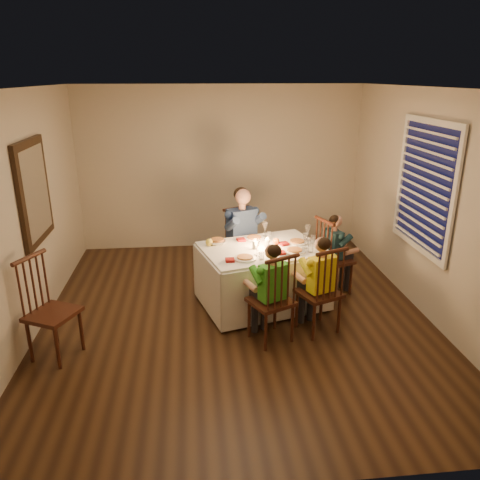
{
  "coord_description": "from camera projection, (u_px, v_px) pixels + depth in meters",
  "views": [
    {
      "loc": [
        -0.48,
        -4.96,
        2.72
      ],
      "look_at": [
        0.06,
        0.15,
        0.9
      ],
      "focal_mm": 35.0,
      "sensor_mm": 36.0,
      "label": 1
    }
  ],
  "objects": [
    {
      "name": "ground",
      "position": [
        236.0,
        315.0,
        5.61
      ],
      "size": [
        5.0,
        5.0,
        0.0
      ],
      "primitive_type": "plane",
      "color": "black",
      "rests_on": "ground"
    },
    {
      "name": "wall_left",
      "position": [
        25.0,
        217.0,
        4.95
      ],
      "size": [
        0.02,
        5.0,
        2.6
      ],
      "primitive_type": "cube",
      "color": "#B8AF9D",
      "rests_on": "ground"
    },
    {
      "name": "wall_right",
      "position": [
        429.0,
        205.0,
        5.4
      ],
      "size": [
        0.02,
        5.0,
        2.6
      ],
      "primitive_type": "cube",
      "color": "#B8AF9D",
      "rests_on": "ground"
    },
    {
      "name": "wall_back",
      "position": [
        221.0,
        169.0,
        7.52
      ],
      "size": [
        4.5,
        0.02,
        2.6
      ],
      "primitive_type": "cube",
      "color": "#B8AF9D",
      "rests_on": "ground"
    },
    {
      "name": "ceiling",
      "position": [
        236.0,
        88.0,
        4.74
      ],
      "size": [
        5.0,
        5.0,
        0.0
      ],
      "primitive_type": "plane",
      "color": "white",
      "rests_on": "wall_back"
    },
    {
      "name": "dining_table",
      "position": [
        262.0,
        264.0,
        5.71
      ],
      "size": [
        1.67,
        1.39,
        0.72
      ],
      "rotation": [
        0.0,
        0.0,
        0.27
      ],
      "color": "white",
      "rests_on": "ground"
    },
    {
      "name": "chair_adult",
      "position": [
        243.0,
        280.0,
        6.56
      ],
      "size": [
        0.55,
        0.54,
        1.03
      ],
      "primitive_type": null,
      "rotation": [
        0.0,
        0.0,
        0.41
      ],
      "color": "#32160D",
      "rests_on": "ground"
    },
    {
      "name": "chair_near_left",
      "position": [
        270.0,
        339.0,
        5.11
      ],
      "size": [
        0.55,
        0.54,
        1.03
      ],
      "primitive_type": null,
      "rotation": [
        0.0,
        0.0,
        3.58
      ],
      "color": "#32160D",
      "rests_on": "ground"
    },
    {
      "name": "chair_near_right",
      "position": [
        317.0,
        329.0,
        5.3
      ],
      "size": [
        0.54,
        0.53,
        1.03
      ],
      "primitive_type": null,
      "rotation": [
        0.0,
        0.0,
        3.52
      ],
      "color": "#32160D",
      "rests_on": "ground"
    },
    {
      "name": "chair_end",
      "position": [
        332.0,
        291.0,
        6.23
      ],
      "size": [
        0.52,
        0.53,
        1.03
      ],
      "primitive_type": null,
      "rotation": [
        0.0,
        0.0,
        1.9
      ],
      "color": "#32160D",
      "rests_on": "ground"
    },
    {
      "name": "chair_extra",
      "position": [
        59.0,
        355.0,
        4.81
      ],
      "size": [
        0.58,
        0.59,
        1.08
      ],
      "primitive_type": null,
      "rotation": [
        0.0,
        0.0,
        1.11
      ],
      "color": "#32160D",
      "rests_on": "ground"
    },
    {
      "name": "adult",
      "position": [
        243.0,
        280.0,
        6.56
      ],
      "size": [
        0.64,
        0.62,
        1.32
      ],
      "primitive_type": null,
      "rotation": [
        0.0,
        0.0,
        0.41
      ],
      "color": "#324E7E",
      "rests_on": "ground"
    },
    {
      "name": "child_green",
      "position": [
        270.0,
        339.0,
        5.11
      ],
      "size": [
        0.48,
        0.47,
        1.11
      ],
      "primitive_type": null,
      "rotation": [
        0.0,
        0.0,
        3.58
      ],
      "color": "green",
      "rests_on": "ground"
    },
    {
      "name": "child_yellow",
      "position": [
        317.0,
        329.0,
        5.3
      ],
      "size": [
        0.48,
        0.46,
        1.11
      ],
      "primitive_type": null,
      "rotation": [
        0.0,
        0.0,
        3.52
      ],
      "color": "yellow",
      "rests_on": "ground"
    },
    {
      "name": "child_teal",
      "position": [
        332.0,
        291.0,
        6.23
      ],
      "size": [
        0.42,
        0.43,
        1.06
      ],
      "primitive_type": null,
      "rotation": [
        0.0,
        0.0,
        1.9
      ],
      "color": "#18333C",
      "rests_on": "ground"
    },
    {
      "name": "setting_adult",
      "position": [
        254.0,
        238.0,
        5.93
      ],
      "size": [
        0.32,
        0.32,
        0.02
      ],
      "primitive_type": "cylinder",
      "rotation": [
        0.0,
        0.0,
        0.27
      ],
      "color": "white",
      "rests_on": "dining_table"
    },
    {
      "name": "setting_green",
      "position": [
        245.0,
        258.0,
        5.29
      ],
      "size": [
        0.32,
        0.32,
        0.02
      ],
      "primitive_type": "cylinder",
      "rotation": [
        0.0,
        0.0,
        0.27
      ],
      "color": "white",
      "rests_on": "dining_table"
    },
    {
      "name": "setting_yellow",
      "position": [
        294.0,
        251.0,
        5.51
      ],
      "size": [
        0.32,
        0.32,
        0.02
      ],
      "primitive_type": "cylinder",
      "rotation": [
        0.0,
        0.0,
        0.27
      ],
      "color": "white",
      "rests_on": "dining_table"
    },
    {
      "name": "setting_teal",
      "position": [
        297.0,
        242.0,
        5.8
      ],
      "size": [
        0.32,
        0.32,
        0.02
      ],
      "primitive_type": "cylinder",
      "rotation": [
        0.0,
        0.0,
        0.27
      ],
      "color": "white",
      "rests_on": "dining_table"
    },
    {
      "name": "candle_left",
      "position": [
        255.0,
        245.0,
        5.59
      ],
      "size": [
        0.06,
        0.06,
        0.1
      ],
      "primitive_type": "cylinder",
      "color": "silver",
      "rests_on": "dining_table"
    },
    {
      "name": "candle_right",
      "position": [
        267.0,
        243.0,
        5.65
      ],
      "size": [
        0.06,
        0.06,
        0.1
      ],
      "primitive_type": "cylinder",
      "color": "silver",
      "rests_on": "dining_table"
    },
    {
      "name": "squash",
      "position": [
        209.0,
        242.0,
        5.69
      ],
      "size": [
        0.09,
        0.09,
        0.09
      ],
      "primitive_type": "sphere",
      "color": "yellow",
      "rests_on": "dining_table"
    },
    {
      "name": "orange_fruit",
      "position": [
        276.0,
        241.0,
        5.74
      ],
      "size": [
        0.08,
        0.08,
        0.08
      ],
      "primitive_type": "sphere",
      "color": "orange",
      "rests_on": "dining_table"
    },
    {
      "name": "serving_bowl",
      "position": [
        217.0,
        242.0,
        5.75
      ],
      "size": [
        0.23,
        0.23,
        0.05
      ],
      "primitive_type": "imported",
      "rotation": [
        0.0,
        0.0,
        0.13
      ],
      "color": "white",
      "rests_on": "dining_table"
    },
    {
      "name": "wall_mirror",
      "position": [
        34.0,
        192.0,
        5.17
      ],
      "size": [
        0.06,
        0.95,
        1.15
      ],
      "color": "black",
      "rests_on": "wall_left"
    },
    {
      "name": "window_blinds",
      "position": [
        424.0,
        187.0,
        5.42
      ],
      "size": [
        0.07,
        1.34,
        1.54
      ],
      "color": "#0D0F34",
      "rests_on": "wall_right"
    }
  ]
}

